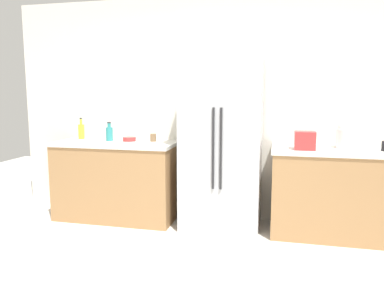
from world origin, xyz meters
The scene contains 11 objects.
kitchen_back_panel centered at (0.00, 1.99, 1.31)m, with size 5.13×0.10×2.63m, color silver.
counter_left centered at (-1.14, 1.61, 0.47)m, with size 1.44×0.67×0.93m.
counter_right centered at (1.42, 1.61, 0.47)m, with size 1.49×0.67×0.93m.
refrigerator centered at (0.13, 1.60, 0.94)m, with size 0.86×0.65×1.87m.
toaster centered at (1.00, 1.47, 1.02)m, with size 0.20×0.17×0.19m, color red.
rice_cooker centered at (1.46, 1.68, 1.08)m, with size 0.27×0.27×0.32m.
bottle_a centered at (-1.25, 1.66, 1.02)m, with size 0.08×0.08×0.23m.
bottle_b centered at (-1.67, 1.76, 1.03)m, with size 0.07×0.07×0.26m.
cup_a centered at (-0.71, 1.72, 0.98)m, with size 0.07×0.07×0.09m, color brown.
cup_c centered at (0.98, 1.67, 0.97)m, with size 0.09×0.09×0.08m, color blue.
bowl_a centered at (-1.00, 1.69, 0.95)m, with size 0.16×0.16×0.05m, color red.
Camera 1 is at (0.73, -2.41, 1.51)m, focal length 34.59 mm.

